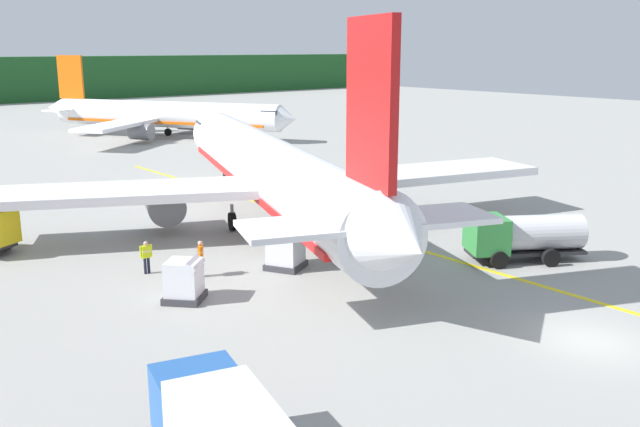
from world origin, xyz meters
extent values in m
cube|color=#999993|center=(0.00, 48.00, -0.10)|extent=(240.00, 320.00, 0.20)
cylinder|color=white|center=(1.44, 22.80, 3.50)|extent=(16.41, 34.98, 3.80)
cone|color=white|center=(8.30, 40.73, 3.50)|extent=(4.23, 3.53, 3.61)
cone|color=white|center=(-5.57, 4.49, 3.90)|extent=(4.16, 4.14, 3.23)
cube|color=#192333|center=(7.51, 38.68, 4.36)|extent=(3.87, 3.40, 0.60)
cube|color=white|center=(-7.81, 24.20, 2.83)|extent=(16.44, 11.53, 0.50)
cylinder|color=slate|center=(-4.61, 24.90, 1.63)|extent=(3.20, 3.77, 2.20)
cube|color=white|center=(9.26, 17.67, 2.83)|extent=(16.70, 8.76, 0.50)
cylinder|color=slate|center=(7.34, 20.33, 1.63)|extent=(3.20, 3.77, 2.20)
cube|color=red|center=(-4.46, 7.39, 8.65)|extent=(1.91, 4.24, 6.50)
cube|color=white|center=(-4.46, 7.39, 3.90)|extent=(10.86, 6.71, 0.24)
cube|color=red|center=(1.44, 22.80, 2.46)|extent=(14.95, 31.55, 0.36)
cylinder|color=black|center=(6.32, 35.58, 0.55)|extent=(0.72, 1.15, 1.10)
cylinder|color=gray|center=(6.32, 35.58, 1.35)|extent=(0.20, 0.20, 0.50)
cylinder|color=black|center=(-1.53, 22.33, 0.55)|extent=(0.72, 1.15, 1.10)
cylinder|color=gray|center=(-1.53, 22.33, 1.35)|extent=(0.20, 0.20, 0.50)
cylinder|color=black|center=(3.33, 20.47, 0.55)|extent=(0.72, 1.15, 1.10)
cylinder|color=gray|center=(3.33, 20.47, 1.35)|extent=(0.20, 0.20, 0.50)
cylinder|color=white|center=(15.98, 64.33, 2.87)|extent=(17.90, 26.91, 3.12)
cone|color=white|center=(24.10, 50.84, 2.87)|extent=(3.55, 3.21, 2.96)
cone|color=white|center=(7.68, 78.11, 3.20)|extent=(3.62, 3.62, 2.65)
cube|color=#192333|center=(23.17, 52.38, 3.57)|extent=(3.29, 3.05, 0.49)
cube|color=white|center=(21.55, 69.61, 2.33)|extent=(13.56, 9.12, 0.41)
cylinder|color=slate|center=(20.39, 67.18, 1.34)|extent=(2.90, 3.18, 1.80)
cube|color=white|center=(8.70, 61.87, 2.33)|extent=(12.85, 11.05, 0.41)
cylinder|color=slate|center=(11.39, 61.77, 1.34)|extent=(2.90, 3.18, 1.80)
cube|color=#D8590C|center=(9.00, 75.93, 7.10)|extent=(2.11, 3.25, 5.33)
cube|color=white|center=(9.00, 75.93, 3.20)|extent=(8.66, 6.65, 0.20)
cube|color=#D8590C|center=(15.98, 64.33, 2.01)|extent=(16.24, 24.30, 0.30)
cylinder|color=black|center=(21.76, 54.72, 0.45)|extent=(0.71, 0.92, 0.90)
cylinder|color=gray|center=(21.76, 54.72, 1.11)|extent=(0.16, 0.16, 0.41)
cylinder|color=black|center=(17.17, 66.49, 0.45)|extent=(0.71, 0.92, 0.90)
cylinder|color=gray|center=(17.17, 66.49, 1.11)|extent=(0.16, 0.16, 0.41)
cylinder|color=black|center=(13.51, 64.29, 0.45)|extent=(0.71, 0.92, 0.90)
cylinder|color=gray|center=(13.51, 64.29, 1.11)|extent=(0.16, 0.16, 0.41)
cube|color=#338C3F|center=(4.99, 8.64, 1.50)|extent=(2.70, 2.82, 1.80)
cube|color=#192333|center=(4.27, 9.10, 1.86)|extent=(1.05, 1.61, 0.94)
cylinder|color=silver|center=(7.54, 7.04, 1.50)|extent=(4.35, 3.66, 1.80)
cube|color=#262628|center=(6.78, 7.52, 0.52)|extent=(5.91, 4.52, 0.16)
cylinder|color=black|center=(4.66, 7.55, 0.45)|extent=(0.91, 0.72, 0.90)
cylinder|color=black|center=(5.83, 9.41, 0.45)|extent=(0.91, 0.72, 0.90)
cylinder|color=black|center=(6.95, 6.11, 0.45)|extent=(0.91, 0.72, 0.90)
cylinder|color=black|center=(8.12, 7.97, 0.45)|extent=(0.91, 0.72, 0.90)
cube|color=#2659A5|center=(-14.96, 2.92, 1.50)|extent=(2.58, 2.30, 1.80)
cube|color=#192333|center=(-14.75, 3.74, 1.86)|extent=(1.81, 0.54, 0.94)
cube|color=#192333|center=(-13.65, 25.20, 1.86)|extent=(1.67, 0.94, 0.94)
cylinder|color=black|center=(-13.23, 26.74, 0.45)|extent=(0.67, 0.93, 0.90)
cube|color=#333338|center=(-3.47, 14.36, 0.15)|extent=(2.32, 2.32, 0.30)
cube|color=silver|center=(-3.47, 14.36, 1.14)|extent=(2.05, 2.05, 1.69)
cube|color=silver|center=(-3.94, 14.11, 1.84)|extent=(1.27, 1.64, 0.56)
cube|color=#333338|center=(-9.60, 13.49, 0.15)|extent=(2.27, 2.27, 0.30)
cube|color=silver|center=(-9.60, 13.49, 1.06)|extent=(1.99, 1.99, 1.51)
cube|color=silver|center=(-9.26, 13.13, 1.66)|extent=(1.45, 1.40, 0.54)
cylinder|color=#191E33|center=(1.05, 16.70, 0.41)|extent=(0.14, 0.14, 0.83)
cylinder|color=#191E33|center=(1.18, 16.58, 0.41)|extent=(0.14, 0.14, 0.83)
cube|color=#CCE519|center=(1.12, 16.64, 1.14)|extent=(0.47, 0.47, 0.62)
cube|color=silver|center=(1.12, 16.64, 1.17)|extent=(0.48, 0.48, 0.06)
sphere|color=tan|center=(1.12, 16.64, 1.56)|extent=(0.22, 0.22, 0.22)
cylinder|color=#CCE519|center=(0.93, 16.83, 1.17)|extent=(0.09, 0.09, 0.59)
cylinder|color=#CCE519|center=(1.30, 16.45, 1.17)|extent=(0.09, 0.09, 0.59)
cylinder|color=#191E33|center=(-7.44, 15.80, 0.44)|extent=(0.14, 0.14, 0.89)
cylinder|color=#191E33|center=(-7.34, 15.94, 0.44)|extent=(0.14, 0.14, 0.89)
cube|color=orange|center=(-7.39, 15.87, 1.22)|extent=(0.43, 0.49, 0.66)
cube|color=silver|center=(-7.39, 15.87, 1.25)|extent=(0.45, 0.50, 0.06)
sphere|color=tan|center=(-7.39, 15.87, 1.67)|extent=(0.24, 0.24, 0.24)
cylinder|color=orange|center=(-7.54, 15.65, 1.25)|extent=(0.09, 0.09, 0.63)
cylinder|color=orange|center=(-7.23, 16.09, 1.25)|extent=(0.09, 0.09, 0.63)
cylinder|color=#191E33|center=(-9.09, 17.98, 0.40)|extent=(0.14, 0.14, 0.80)
cylinder|color=#191E33|center=(-9.27, 17.99, 0.40)|extent=(0.14, 0.14, 0.80)
cube|color=#CCE519|center=(-9.18, 17.99, 1.11)|extent=(0.45, 0.23, 0.60)
cube|color=silver|center=(-9.18, 17.99, 1.14)|extent=(0.46, 0.24, 0.06)
sphere|color=tan|center=(-9.18, 17.99, 1.52)|extent=(0.22, 0.22, 0.22)
cylinder|color=#CCE519|center=(-8.91, 17.98, 1.14)|extent=(0.09, 0.09, 0.57)
cylinder|color=#CCE519|center=(-9.45, 17.99, 1.14)|extent=(0.09, 0.09, 0.57)
cube|color=yellow|center=(4.05, 17.80, 0.01)|extent=(0.30, 60.00, 0.01)
camera|label=1|loc=(-23.18, -12.25, 10.73)|focal=39.05mm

